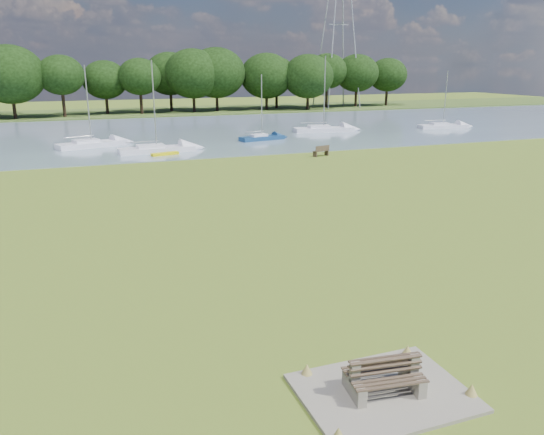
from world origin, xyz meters
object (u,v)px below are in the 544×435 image
object	(u,v)px
sailboat_0	(261,136)
sailboat_4	(323,128)
sailboat_5	(156,148)
sailboat_3	(91,142)
sailboat_7	(443,125)
bench_pair	(384,377)
riverbank_bench	(321,151)
kayak	(165,154)

from	to	relation	value
sailboat_0	sailboat_4	xyz separation A→B (m)	(9.78, 4.68, 0.04)
sailboat_4	sailboat_5	distance (m)	23.75
sailboat_3	sailboat_7	xyz separation A→B (m)	(44.02, 1.24, -0.04)
bench_pair	sailboat_5	bearing A→B (deg)	96.63
bench_pair	sailboat_7	distance (m)	61.67
riverbank_bench	sailboat_4	distance (m)	18.33
sailboat_3	sailboat_7	size ratio (longest dim) A/B	1.09
riverbank_bench	sailboat_7	bearing A→B (deg)	14.53
sailboat_5	riverbank_bench	bearing A→B (deg)	-32.29
sailboat_5	kayak	bearing A→B (deg)	-80.32
bench_pair	sailboat_4	distance (m)	54.88
kayak	sailboat_5	world-z (taller)	sailboat_5
sailboat_4	sailboat_5	world-z (taller)	sailboat_4
sailboat_7	sailboat_0	bearing A→B (deg)	-165.05
riverbank_bench	sailboat_3	world-z (taller)	sailboat_3
bench_pair	sailboat_3	bearing A→B (deg)	103.66
sailboat_3	sailboat_7	distance (m)	44.04
riverbank_bench	bench_pair	bearing A→B (deg)	-128.92
sailboat_7	sailboat_4	bearing A→B (deg)	-178.07
sailboat_4	bench_pair	bearing A→B (deg)	-105.91
kayak	sailboat_0	world-z (taller)	sailboat_0
sailboat_3	sailboat_7	bearing A→B (deg)	-17.93
kayak	sailboat_5	size ratio (longest dim) A/B	0.30
bench_pair	sailboat_0	size ratio (longest dim) A/B	0.29
bench_pair	sailboat_3	distance (m)	46.99
riverbank_bench	sailboat_7	size ratio (longest dim) A/B	0.23
sailboat_0	sailboat_5	size ratio (longest dim) A/B	0.83
kayak	sailboat_4	xyz separation A→B (m)	(21.48, 11.06, 0.35)
bench_pair	sailboat_5	size ratio (longest dim) A/B	0.24
riverbank_bench	sailboat_0	size ratio (longest dim) A/B	0.24
bench_pair	riverbank_bench	size ratio (longest dim) A/B	1.20
sailboat_0	sailboat_3	xyz separation A→B (m)	(-17.89, 1.29, 0.04)
bench_pair	sailboat_4	xyz separation A→B (m)	(22.45, 50.08, 0.01)
sailboat_5	sailboat_7	bearing A→B (deg)	6.04
riverbank_bench	sailboat_5	world-z (taller)	sailboat_5
bench_pair	kayak	xyz separation A→B (m)	(0.97, 39.02, -0.34)
bench_pair	sailboat_4	size ratio (longest dim) A/B	0.22
sailboat_5	sailboat_0	bearing A→B (deg)	15.40
kayak	sailboat_7	size ratio (longest dim) A/B	0.35
sailboat_0	sailboat_4	distance (m)	10.84
sailboat_4	sailboat_5	size ratio (longest dim) A/B	1.07
sailboat_4	sailboat_3	bearing A→B (deg)	-164.79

